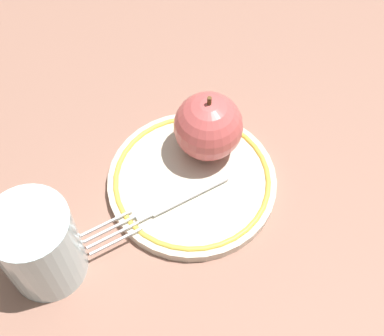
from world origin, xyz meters
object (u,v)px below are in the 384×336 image
object	(u,v)px
apple_red_whole	(208,126)
drinking_glass	(39,246)
fork	(162,207)
plate	(192,181)

from	to	relation	value
apple_red_whole	drinking_glass	world-z (taller)	apple_red_whole
fork	drinking_glass	xyz separation A→B (m)	(-0.12, 0.06, 0.03)
apple_red_whole	drinking_glass	distance (m)	0.22
drinking_glass	fork	bearing A→B (deg)	-25.89
apple_red_whole	fork	world-z (taller)	apple_red_whole
apple_red_whole	fork	xyz separation A→B (m)	(-0.10, -0.01, -0.04)
plate	fork	bearing A→B (deg)	176.21
fork	drinking_glass	bearing A→B (deg)	-2.08
plate	drinking_glass	xyz separation A→B (m)	(-0.17, 0.06, 0.04)
plate	apple_red_whole	bearing A→B (deg)	13.52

